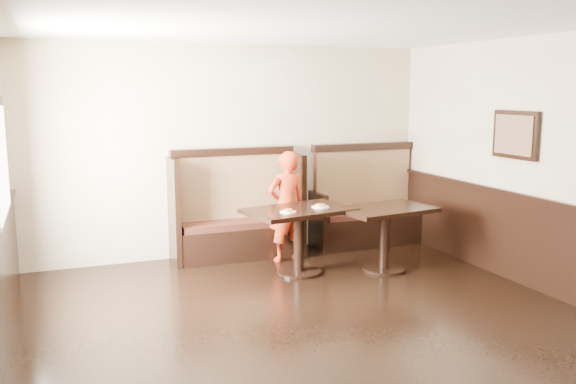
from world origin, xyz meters
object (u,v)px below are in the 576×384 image
booth_neighbor (366,211)px  table_main (299,224)px  table_neighbor (385,223)px  child (287,206)px  booth_main (237,218)px

booth_neighbor → table_main: (-1.47, -1.01, 0.14)m
table_main → table_neighbor: size_ratio=1.12×
table_neighbor → child: child is taller
table_main → table_neighbor: table_main is taller
booth_main → table_neighbor: (1.52, -1.28, 0.07)m
booth_main → table_main: bearing=-64.5°
table_main → table_neighbor: 1.07m
booth_neighbor → table_main: bearing=-145.4°
booth_neighbor → child: (-1.40, -0.43, 0.24)m
booth_neighbor → child: bearing=-162.9°
child → booth_main: bearing=-43.4°
booth_main → child: (0.55, -0.43, 0.19)m
booth_main → table_main: size_ratio=1.26×
booth_main → child: 0.73m
booth_main → booth_neighbor: (1.95, -0.00, -0.05)m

